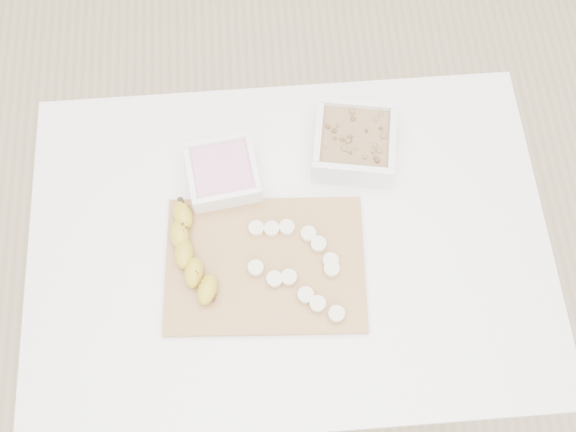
{
  "coord_description": "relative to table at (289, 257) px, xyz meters",
  "views": [
    {
      "loc": [
        -0.03,
        -0.41,
        1.91
      ],
      "look_at": [
        0.0,
        0.03,
        0.81
      ],
      "focal_mm": 40.0,
      "sensor_mm": 36.0,
      "label": 1
    }
  ],
  "objects": [
    {
      "name": "cutting_board",
      "position": [
        -0.05,
        -0.04,
        0.1
      ],
      "size": [
        0.39,
        0.29,
        0.01
      ],
      "primitive_type": "cube",
      "rotation": [
        0.0,
        0.0,
        -0.06
      ],
      "color": "#A57844",
      "rests_on": "table"
    },
    {
      "name": "ground",
      "position": [
        0.0,
        0.0,
        -0.65
      ],
      "size": [
        3.5,
        3.5,
        0.0
      ],
      "primitive_type": "plane",
      "color": "#C6AD89",
      "rests_on": "ground"
    },
    {
      "name": "banana_slices",
      "position": [
        0.01,
        -0.05,
        0.12
      ],
      "size": [
        0.17,
        0.21,
        0.02
      ],
      "color": "beige",
      "rests_on": "cutting_board"
    },
    {
      "name": "table",
      "position": [
        0.0,
        0.0,
        0.0
      ],
      "size": [
        1.0,
        0.7,
        0.75
      ],
      "color": "white",
      "rests_on": "ground"
    },
    {
      "name": "bowl_yogurt",
      "position": [
        -0.12,
        0.14,
        0.13
      ],
      "size": [
        0.15,
        0.15,
        0.06
      ],
      "color": "white",
      "rests_on": "table"
    },
    {
      "name": "bowl_granola",
      "position": [
        0.14,
        0.18,
        0.13
      ],
      "size": [
        0.18,
        0.18,
        0.07
      ],
      "color": "white",
      "rests_on": "table"
    },
    {
      "name": "banana",
      "position": [
        -0.18,
        -0.02,
        0.13
      ],
      "size": [
        0.07,
        0.21,
        0.03
      ],
      "primitive_type": null,
      "rotation": [
        0.0,
        0.0,
        0.08
      ],
      "color": "gold",
      "rests_on": "cutting_board"
    }
  ]
}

